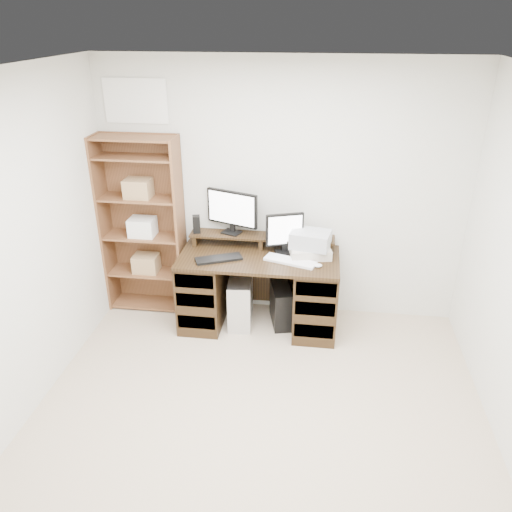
% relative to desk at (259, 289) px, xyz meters
% --- Properties ---
extents(room, '(3.54, 4.04, 2.54)m').
position_rel_desk_xyz_m(room, '(0.16, -1.64, 0.86)').
color(room, tan).
rests_on(room, ground).
extents(desk, '(1.50, 0.70, 0.75)m').
position_rel_desk_xyz_m(desk, '(0.00, 0.00, 0.00)').
color(desk, black).
rests_on(desk, ground).
extents(riser_shelf, '(1.40, 0.22, 0.12)m').
position_rel_desk_xyz_m(riser_shelf, '(-0.00, 0.21, 0.45)').
color(riser_shelf, black).
rests_on(riser_shelf, desk).
extents(monitor_wide, '(0.51, 0.22, 0.42)m').
position_rel_desk_xyz_m(monitor_wide, '(-0.29, 0.24, 0.72)').
color(monitor_wide, black).
rests_on(monitor_wide, riser_shelf).
extents(monitor_small, '(0.35, 0.18, 0.39)m').
position_rel_desk_xyz_m(monitor_small, '(0.23, 0.11, 0.57)').
color(monitor_small, black).
rests_on(monitor_small, desk).
extents(speaker, '(0.09, 0.09, 0.18)m').
position_rel_desk_xyz_m(speaker, '(-0.64, 0.19, 0.57)').
color(speaker, black).
rests_on(speaker, riser_shelf).
extents(keyboard_black, '(0.45, 0.30, 0.02)m').
position_rel_desk_xyz_m(keyboard_black, '(-0.36, -0.14, 0.37)').
color(keyboard_black, black).
rests_on(keyboard_black, desk).
extents(keyboard_white, '(0.50, 0.28, 0.02)m').
position_rel_desk_xyz_m(keyboard_white, '(0.30, -0.09, 0.37)').
color(keyboard_white, white).
rests_on(keyboard_white, desk).
extents(mouse, '(0.10, 0.08, 0.03)m').
position_rel_desk_xyz_m(mouse, '(0.55, -0.16, 0.38)').
color(mouse, silver).
rests_on(mouse, desk).
extents(printer, '(0.42, 0.35, 0.09)m').
position_rel_desk_xyz_m(printer, '(0.47, 0.06, 0.41)').
color(printer, '#BEB4A6').
rests_on(printer, desk).
extents(basket, '(0.40, 0.32, 0.15)m').
position_rel_desk_xyz_m(basket, '(0.47, 0.06, 0.53)').
color(basket, '#A6ABB2').
rests_on(basket, printer).
extents(tower_silver, '(0.26, 0.51, 0.49)m').
position_rel_desk_xyz_m(tower_silver, '(-0.19, 0.02, -0.14)').
color(tower_silver, silver).
rests_on(tower_silver, ground).
extents(tower_black, '(0.26, 0.43, 0.40)m').
position_rel_desk_xyz_m(tower_black, '(0.21, 0.04, -0.19)').
color(tower_black, black).
rests_on(tower_black, ground).
extents(bookshelf, '(0.80, 0.30, 1.80)m').
position_rel_desk_xyz_m(bookshelf, '(-1.19, 0.21, 0.53)').
color(bookshelf, brown).
rests_on(bookshelf, ground).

